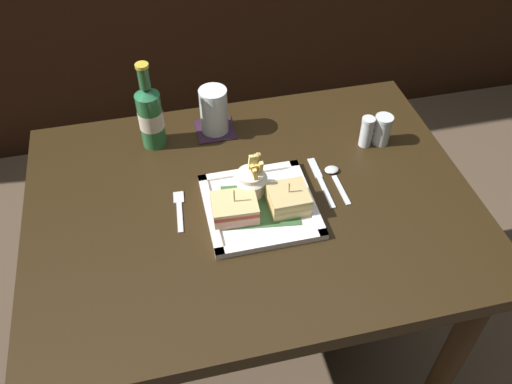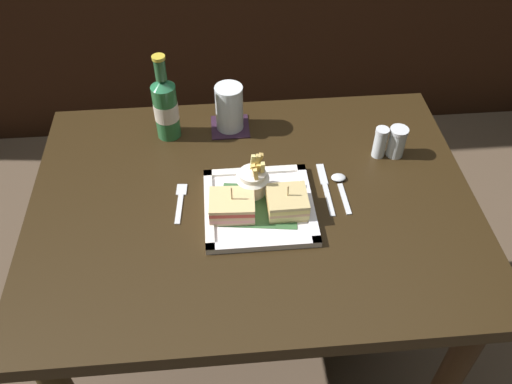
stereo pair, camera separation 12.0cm
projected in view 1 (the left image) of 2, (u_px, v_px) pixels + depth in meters
The scene contains 14 objects.
ground_plane at pixel (253, 357), 1.78m from camera, with size 6.00×6.00×0.00m, color brown.
dining_table at pixel (252, 232), 1.32m from camera, with size 1.04×0.77×0.75m.
square_plate at pixel (260, 206), 1.22m from camera, with size 0.25×0.25×0.02m.
sandwich_half_left at pixel (235, 208), 1.18m from camera, with size 0.10×0.09×0.08m.
sandwich_half_right at pixel (288, 199), 1.20m from camera, with size 0.09×0.09×0.07m.
fries_cup at pixel (252, 178), 1.21m from camera, with size 0.08×0.08×0.11m.
beer_bottle at pixel (150, 115), 1.32m from camera, with size 0.06×0.06×0.23m.
drink_coaster at pixel (215, 130), 1.42m from camera, with size 0.10×0.10×0.00m, color #2B1828.
water_glass at pixel (214, 113), 1.38m from camera, with size 0.07×0.07×0.12m.
fork at pixel (179, 208), 1.22m from camera, with size 0.03×0.13×0.00m.
knife at pixel (320, 180), 1.28m from camera, with size 0.02×0.17×0.00m.
spoon at pixel (334, 175), 1.29m from camera, with size 0.03×0.13×0.01m.
salt_shaker at pixel (366, 133), 1.35m from camera, with size 0.03×0.03×0.08m.
pepper_shaker at pixel (382, 131), 1.36m from camera, with size 0.05×0.05×0.08m.
Camera 1 is at (-0.19, -0.84, 1.65)m, focal length 37.46 mm.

